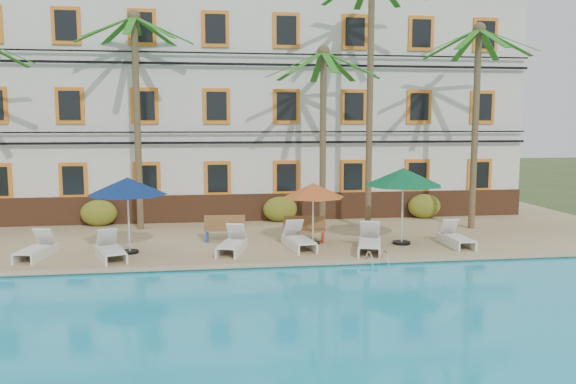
{
  "coord_description": "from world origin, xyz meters",
  "views": [
    {
      "loc": [
        -1.76,
        -17.4,
        4.56
      ],
      "look_at": [
        1.03,
        3.0,
        2.0
      ],
      "focal_mm": 35.0,
      "sensor_mm": 36.0,
      "label": 1
    }
  ],
  "objects": [
    {
      "name": "palm_b",
      "position": [
        -4.65,
        5.65,
        5.78
      ],
      "size": [
        4.57,
        4.57,
        8.65
      ],
      "color": "brown",
      "rests_on": "pool_deck"
    },
    {
      "name": "shrub_right",
      "position": [
        7.75,
        6.6,
        0.8
      ],
      "size": [
        1.5,
        0.9,
        1.1
      ],
      "primitive_type": "ellipsoid",
      "color": "#255618",
      "rests_on": "pool_deck"
    },
    {
      "name": "umbrella_red",
      "position": [
        1.78,
        1.93,
        2.16
      ],
      "size": [
        2.25,
        2.25,
        2.25
      ],
      "color": "black",
      "rests_on": "pool_deck"
    },
    {
      "name": "pool_deck",
      "position": [
        0.0,
        5.0,
        0.12
      ],
      "size": [
        30.0,
        12.0,
        0.25
      ],
      "primitive_type": "cube",
      "color": "tan",
      "rests_on": "ground"
    },
    {
      "name": "pool_ladder",
      "position": [
        3.27,
        -1.0,
        0.25
      ],
      "size": [
        0.54,
        0.74,
        0.74
      ],
      "color": "silver",
      "rests_on": "ground"
    },
    {
      "name": "bench_right",
      "position": [
        1.56,
        2.33,
        0.72
      ],
      "size": [
        1.55,
        0.68,
        0.93
      ],
      "color": "olive",
      "rests_on": "pool_deck"
    },
    {
      "name": "swimming_pool",
      "position": [
        0.0,
        -7.0,
        0.1
      ],
      "size": [
        26.0,
        12.0,
        0.2
      ],
      "primitive_type": "cube",
      "color": "#1CABD4",
      "rests_on": "ground"
    },
    {
      "name": "lounger_a",
      "position": [
        -7.36,
        1.13,
        0.53
      ],
      "size": [
        0.96,
        1.93,
        0.87
      ],
      "color": "white",
      "rests_on": "pool_deck"
    },
    {
      "name": "lounger_e",
      "position": [
        3.45,
        0.51,
        0.56
      ],
      "size": [
        1.29,
        2.17,
        0.97
      ],
      "color": "white",
      "rests_on": "pool_deck"
    },
    {
      "name": "palm_d",
      "position": [
        4.53,
        4.54,
        6.76
      ],
      "size": [
        4.57,
        4.57,
        10.4
      ],
      "color": "brown",
      "rests_on": "pool_deck"
    },
    {
      "name": "palm_c",
      "position": [
        2.69,
        4.76,
        5.02
      ],
      "size": [
        4.57,
        4.57,
        7.33
      ],
      "color": "brown",
      "rests_on": "pool_deck"
    },
    {
      "name": "umbrella_blue",
      "position": [
        -4.5,
        1.38,
        2.47
      ],
      "size": [
        2.6,
        2.6,
        2.6
      ],
      "color": "black",
      "rests_on": "pool_deck"
    },
    {
      "name": "lounger_b",
      "position": [
        -4.99,
        0.67,
        0.54
      ],
      "size": [
        1.29,
        2.02,
        0.9
      ],
      "color": "white",
      "rests_on": "pool_deck"
    },
    {
      "name": "hotel_building",
      "position": [
        0.0,
        9.98,
        5.37
      ],
      "size": [
        25.4,
        6.44,
        10.22
      ],
      "color": "silver",
      "rests_on": "pool_deck"
    },
    {
      "name": "pool_coping",
      "position": [
        0.0,
        -0.9,
        0.28
      ],
      "size": [
        30.0,
        0.35,
        0.06
      ],
      "primitive_type": "cube",
      "color": "tan",
      "rests_on": "pool_deck"
    },
    {
      "name": "lounger_d",
      "position": [
        1.17,
        1.34,
        0.55
      ],
      "size": [
        1.0,
        2.05,
        0.93
      ],
      "color": "white",
      "rests_on": "pool_deck"
    },
    {
      "name": "lounger_c",
      "position": [
        -1.11,
        1.05,
        0.54
      ],
      "size": [
        1.16,
        2.01,
        0.9
      ],
      "color": "white",
      "rests_on": "pool_deck"
    },
    {
      "name": "shrub_left",
      "position": [
        -6.46,
        6.6,
        0.8
      ],
      "size": [
        1.5,
        0.9,
        1.1
      ],
      "primitive_type": "ellipsoid",
      "color": "#255618",
      "rests_on": "pool_deck"
    },
    {
      "name": "shrub_mid",
      "position": [
        1.18,
        6.6,
        0.8
      ],
      "size": [
        1.5,
        0.9,
        1.1
      ],
      "primitive_type": "ellipsoid",
      "color": "#255618",
      "rests_on": "pool_deck"
    },
    {
      "name": "bench_left",
      "position": [
        -1.31,
        2.91,
        0.72
      ],
      "size": [
        1.53,
        0.56,
        0.93
      ],
      "color": "olive",
      "rests_on": "pool_deck"
    },
    {
      "name": "lounger_f",
      "position": [
        6.7,
        0.97,
        0.54
      ],
      "size": [
        0.69,
        1.87,
        0.88
      ],
      "color": "white",
      "rests_on": "pool_deck"
    },
    {
      "name": "umbrella_green",
      "position": [
        4.92,
        1.5,
        2.64
      ],
      "size": [
        2.8,
        2.8,
        2.79
      ],
      "color": "black",
      "rests_on": "pool_deck"
    },
    {
      "name": "ground",
      "position": [
        0.0,
        0.0,
        0.0
      ],
      "size": [
        100.0,
        100.0,
        0.0
      ],
      "primitive_type": "plane",
      "color": "#384C23",
      "rests_on": "ground"
    },
    {
      "name": "palm_e",
      "position": [
        8.76,
        4.02,
        5.54
      ],
      "size": [
        4.57,
        4.57,
        8.22
      ],
      "color": "brown",
      "rests_on": "pool_deck"
    }
  ]
}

